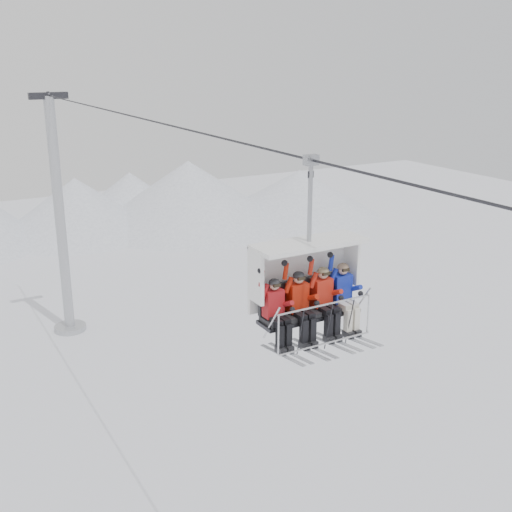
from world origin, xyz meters
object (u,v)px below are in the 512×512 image
lift_tower_right (61,235)px  skier_far_left (276,310)px  skier_center_right (324,299)px  skier_far_right (344,294)px  skier_center_left (300,304)px  chairlift_carrier (305,277)px

lift_tower_right → skier_far_left: size_ratio=7.99×
skier_center_right → skier_far_right: (0.53, 0.00, 0.00)m
lift_tower_right → skier_center_left: size_ratio=7.87×
chairlift_carrier → skier_center_left: chairlift_carrier is taller
lift_tower_right → skier_far_right: lift_tower_right is taller
skier_far_left → skier_center_right: bearing=0.3°
chairlift_carrier → skier_center_left: size_ratio=2.33×
lift_tower_right → chairlift_carrier: lift_tower_right is taller
skier_center_left → skier_far_right: (1.17, -0.00, -0.00)m
lift_tower_right → skier_center_left: (-0.31, -24.48, 4.46)m
lift_tower_right → skier_far_left: lift_tower_right is taller
skier_far_left → skier_center_left: skier_center_left is taller
chairlift_carrier → skier_far_left: (-0.92, -0.31, -0.50)m
lift_tower_right → skier_center_left: lift_tower_right is taller
skier_center_left → skier_far_right: 1.17m
skier_far_left → skier_far_right: size_ratio=0.99×
skier_far_left → skier_center_left: size_ratio=0.98×
skier_far_left → skier_center_left: (0.61, 0.01, 0.03)m
lift_tower_right → skier_far_left: 24.90m
chairlift_carrier → skier_far_left: 1.09m
lift_tower_right → chairlift_carrier: 24.67m
lift_tower_right → skier_center_right: bearing=-89.2°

